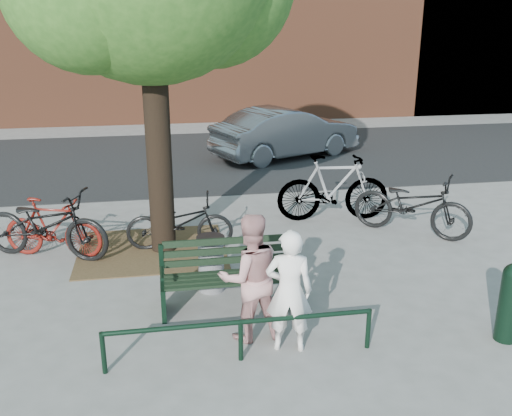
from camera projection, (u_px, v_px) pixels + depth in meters
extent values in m
plane|color=gray|center=(228.00, 309.00, 7.59)|extent=(90.00, 90.00, 0.00)
cube|color=brown|center=(152.00, 250.00, 9.48)|extent=(2.40, 2.00, 0.02)
cube|color=black|center=(190.00, 159.00, 15.52)|extent=(40.00, 7.00, 0.01)
cube|color=black|center=(163.00, 299.00, 7.38)|extent=(0.06, 0.52, 0.45)
cube|color=black|center=(161.00, 260.00, 7.45)|extent=(0.06, 0.06, 0.44)
cylinder|color=black|center=(162.00, 273.00, 7.16)|extent=(0.04, 0.36, 0.04)
cube|color=black|center=(290.00, 289.00, 7.65)|extent=(0.06, 0.52, 0.45)
cube|color=black|center=(287.00, 252.00, 7.72)|extent=(0.06, 0.06, 0.44)
cylinder|color=black|center=(292.00, 264.00, 7.43)|extent=(0.04, 0.36, 0.04)
cube|color=black|center=(227.00, 278.00, 7.44)|extent=(1.64, 0.46, 0.04)
cube|color=black|center=(225.00, 251.00, 7.57)|extent=(1.64, 0.03, 0.47)
cylinder|color=black|center=(103.00, 353.00, 6.15)|extent=(0.06, 0.06, 0.50)
cylinder|color=black|center=(241.00, 340.00, 6.39)|extent=(0.06, 0.06, 0.50)
cylinder|color=black|center=(368.00, 329.00, 6.63)|extent=(0.06, 0.06, 0.50)
cylinder|color=black|center=(241.00, 322.00, 6.31)|extent=(3.00, 0.06, 0.06)
cylinder|color=black|center=(158.00, 137.00, 8.91)|extent=(0.40, 0.40, 3.80)
imported|color=white|center=(289.00, 291.00, 6.46)|extent=(0.60, 0.46, 1.48)
imported|color=tan|center=(250.00, 277.00, 6.69)|extent=(0.84, 0.69, 1.58)
cylinder|color=black|center=(509.00, 307.00, 6.74)|extent=(0.27, 0.27, 0.86)
cylinder|color=gray|center=(211.00, 265.00, 8.00)|extent=(0.36, 0.36, 0.75)
cylinder|color=black|center=(210.00, 239.00, 7.87)|extent=(0.39, 0.39, 0.05)
imported|color=black|center=(46.00, 224.00, 9.04)|extent=(2.27, 1.49, 1.12)
imported|color=#5E130D|center=(53.00, 228.00, 9.08)|extent=(1.71, 0.96, 0.99)
imported|color=black|center=(180.00, 223.00, 9.41)|extent=(1.81, 0.78, 0.93)
imported|color=gray|center=(333.00, 188.00, 10.70)|extent=(2.16, 0.77, 1.27)
imported|color=black|center=(412.00, 205.00, 10.04)|extent=(2.09, 1.87, 1.10)
imported|color=slate|center=(286.00, 132.00, 15.55)|extent=(4.38, 3.03, 1.37)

